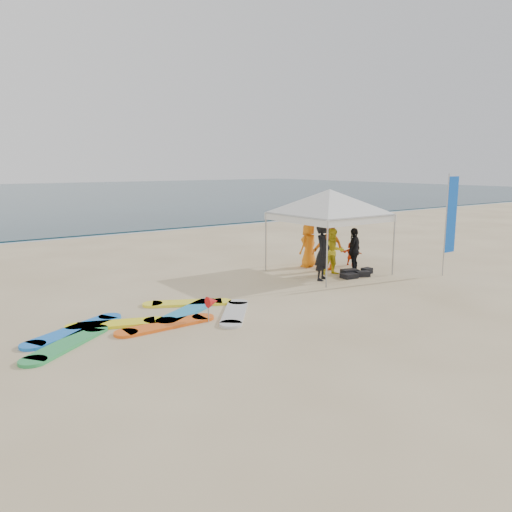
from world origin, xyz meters
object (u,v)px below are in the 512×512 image
at_px(feather_flag, 451,216).
at_px(surfboard_spread, 150,321).
at_px(person_yellow, 333,252).
at_px(person_black_b, 354,251).
at_px(person_seated, 351,254).
at_px(person_orange_b, 309,245).
at_px(marker_pennant, 212,302).
at_px(person_orange_a, 328,244).
at_px(person_black_a, 323,252).
at_px(canopy_tent, 330,189).

bearing_deg(feather_flag, surfboard_spread, 174.33).
bearing_deg(feather_flag, person_yellow, 143.70).
xyz_separation_m(feather_flag, surfboard_spread, (-10.58, 1.05, -2.01)).
bearing_deg(person_black_b, person_yellow, -43.11).
height_order(person_yellow, person_seated, person_yellow).
xyz_separation_m(person_orange_b, marker_pennant, (-6.30, -3.61, -0.33)).
bearing_deg(person_black_b, person_orange_a, -92.78).
bearing_deg(person_black_a, person_orange_a, 10.91).
distance_m(person_orange_b, person_seated, 1.72).
distance_m(person_black_a, feather_flag, 4.64).
xyz_separation_m(person_black_a, marker_pennant, (-5.23, -1.73, -0.44)).
relative_size(person_black_b, feather_flag, 0.46).
distance_m(person_yellow, feather_flag, 4.14).
bearing_deg(marker_pennant, person_orange_a, 23.23).
relative_size(person_black_a, canopy_tent, 0.42).
xyz_separation_m(person_orange_a, canopy_tent, (-0.30, -0.32, 1.97)).
relative_size(person_yellow, canopy_tent, 0.36).
bearing_deg(person_black_b, person_orange_b, -96.28).
bearing_deg(feather_flag, person_orange_b, 128.10).
bearing_deg(marker_pennant, person_seated, 20.41).
xyz_separation_m(person_black_a, feather_flag, (4.07, -1.95, 1.11)).
height_order(person_orange_b, feather_flag, feather_flag).
bearing_deg(person_orange_a, person_seated, -161.07).
height_order(person_black_a, canopy_tent, canopy_tent).
distance_m(person_orange_a, surfboard_spread, 8.07).
height_order(person_black_a, person_black_b, person_black_a).
relative_size(person_seated, canopy_tent, 0.20).
height_order(person_black_a, person_seated, person_black_a).
bearing_deg(person_seated, person_orange_b, 48.51).
bearing_deg(feather_flag, person_orange_a, 132.98).
relative_size(person_yellow, person_orange_a, 0.84).
distance_m(person_black_a, person_black_b, 1.64).
xyz_separation_m(person_black_a, surfboard_spread, (-6.51, -0.90, -0.90)).
bearing_deg(surfboard_spread, person_seated, 12.85).
distance_m(person_black_b, marker_pennant, 7.12).
height_order(person_black_a, person_yellow, person_black_a).
height_order(person_yellow, canopy_tent, canopy_tent).
xyz_separation_m(person_black_a, canopy_tent, (0.97, 0.74, 1.98)).
relative_size(person_orange_b, person_seated, 1.87).
bearing_deg(person_orange_a, person_yellow, 73.94).
relative_size(person_orange_a, person_seated, 2.15).
xyz_separation_m(person_seated, canopy_tent, (-1.62, -0.44, 2.48)).
distance_m(person_orange_b, feather_flag, 5.02).
bearing_deg(person_orange_b, person_yellow, 70.25).
height_order(canopy_tent, marker_pennant, canopy_tent).
bearing_deg(person_black_a, canopy_tent, 8.32).
xyz_separation_m(person_seated, marker_pennant, (-7.82, -2.91, 0.05)).
distance_m(person_black_a, person_orange_a, 1.65).
distance_m(canopy_tent, marker_pennant, 7.10).
height_order(person_black_a, surfboard_spread, person_black_a).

